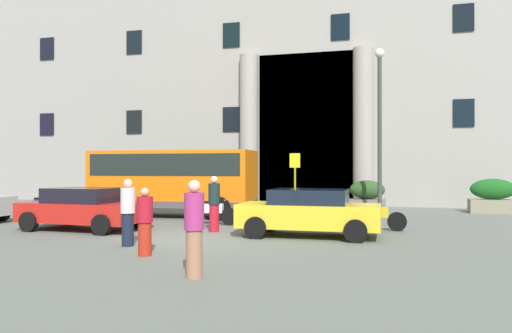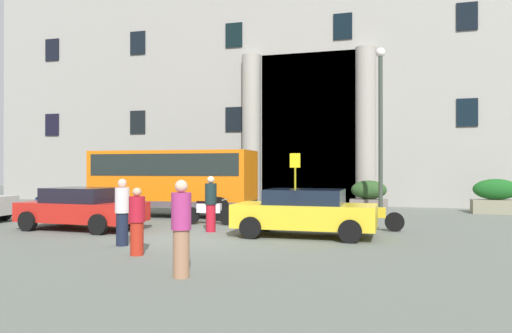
{
  "view_description": "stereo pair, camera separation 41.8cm",
  "coord_description": "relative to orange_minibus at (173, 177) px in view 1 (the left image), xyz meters",
  "views": [
    {
      "loc": [
        5.17,
        -12.59,
        1.97
      ],
      "look_at": [
        0.07,
        6.71,
        2.05
      ],
      "focal_mm": 33.69,
      "sensor_mm": 36.0,
      "label": 1
    },
    {
      "loc": [
        5.57,
        -12.47,
        1.97
      ],
      "look_at": [
        0.07,
        6.71,
        2.05
      ],
      "focal_mm": 33.69,
      "sensor_mm": 36.0,
      "label": 2
    }
  ],
  "objects": [
    {
      "name": "hedge_planter_far_west",
      "position": [
        -6.34,
        4.88,
        -0.98
      ],
      "size": [
        1.67,
        0.71,
        1.3
      ],
      "color": "slate",
      "rests_on": "ground_plane"
    },
    {
      "name": "hedge_planter_far_east",
      "position": [
        12.97,
        4.94,
        -0.88
      ],
      "size": [
        1.97,
        0.88,
        1.51
      ],
      "color": "gray",
      "rests_on": "ground_plane"
    },
    {
      "name": "pedestrian_woman_with_bag",
      "position": [
        2.03,
        -7.17,
        -0.75
      ],
      "size": [
        0.36,
        0.36,
        1.7
      ],
      "rotation": [
        0.0,
        0.0,
        3.02
      ],
      "color": "#161D30",
      "rests_on": "ground_plane"
    },
    {
      "name": "motorcycle_far_end",
      "position": [
        -4.59,
        -2.05,
        -1.15
      ],
      "size": [
        2.02,
        0.58,
        0.89
      ],
      "rotation": [
        0.0,
        0.0,
        -0.15
      ],
      "color": "black",
      "rests_on": "ground_plane"
    },
    {
      "name": "pedestrian_man_crossing",
      "position": [
        3.09,
        -8.27,
        -0.84
      ],
      "size": [
        0.36,
        0.36,
        1.53
      ],
      "rotation": [
        0.0,
        0.0,
        2.68
      ],
      "color": "#A82415",
      "rests_on": "ground_plane"
    },
    {
      "name": "parked_hatchback_near",
      "position": [
        6.21,
        -4.26,
        -0.9
      ],
      "size": [
        4.05,
        1.98,
        1.36
      ],
      "rotation": [
        0.0,
        0.0,
        -0.01
      ],
      "color": "gold",
      "rests_on": "ground_plane"
    },
    {
      "name": "ground_plane",
      "position": [
        3.11,
        -5.5,
        -1.67
      ],
      "size": [
        80.0,
        64.0,
        0.12
      ],
      "primitive_type": "cube",
      "color": "#5B6159"
    },
    {
      "name": "hedge_planter_entrance_right",
      "position": [
        -2.64,
        4.72,
        -0.88
      ],
      "size": [
        1.8,
        0.87,
        1.5
      ],
      "color": "gray",
      "rests_on": "ground_plane"
    },
    {
      "name": "motorcycle_near_kerb",
      "position": [
        2.44,
        -2.32,
        -1.15
      ],
      "size": [
        1.93,
        0.55,
        0.89
      ],
      "rotation": [
        0.0,
        0.0,
        0.06
      ],
      "color": "black",
      "rests_on": "ground_plane"
    },
    {
      "name": "pedestrian_child_trailing",
      "position": [
        3.22,
        -4.05,
        -0.73
      ],
      "size": [
        0.36,
        0.36,
        1.73
      ],
      "rotation": [
        0.0,
        0.0,
        5.51
      ],
      "color": "#AB1626",
      "rests_on": "ground_plane"
    },
    {
      "name": "pedestrian_woman_dark_dress",
      "position": [
        5.0,
        -10.03,
        -0.72
      ],
      "size": [
        0.36,
        0.36,
        1.76
      ],
      "rotation": [
        0.0,
        0.0,
        5.83
      ],
      "color": "#95694B",
      "rests_on": "ground_plane"
    },
    {
      "name": "hedge_planter_entrance_left",
      "position": [
        7.57,
        5.11,
        -0.93
      ],
      "size": [
        1.71,
        0.99,
        1.4
      ],
      "color": "#6F635E",
      "rests_on": "ground_plane"
    },
    {
      "name": "scooter_by_planter",
      "position": [
        7.94,
        -2.41,
        -1.15
      ],
      "size": [
        2.06,
        0.55,
        0.89
      ],
      "rotation": [
        0.0,
        0.0,
        -0.0
      ],
      "color": "black",
      "rests_on": "ground_plane"
    },
    {
      "name": "lamppost_plaza_centre",
      "position": [
        8.15,
        3.1,
        2.56
      ],
      "size": [
        0.4,
        0.4,
        7.11
      ],
      "color": "#333D32",
      "rests_on": "ground_plane"
    },
    {
      "name": "bus_stop_sign",
      "position": [
        4.7,
        1.85,
        0.0
      ],
      "size": [
        0.44,
        0.08,
        2.6
      ],
      "color": "#9A9514",
      "rests_on": "ground_plane"
    },
    {
      "name": "orange_minibus",
      "position": [
        0.0,
        0.0,
        0.0
      ],
      "size": [
        6.69,
        2.71,
        2.68
      ],
      "rotation": [
        0.0,
        0.0,
        0.04
      ],
      "color": "orange",
      "rests_on": "ground_plane"
    },
    {
      "name": "parked_sedan_second",
      "position": [
        -0.99,
        -4.62,
        -0.91
      ],
      "size": [
        3.99,
        2.23,
        1.35
      ],
      "rotation": [
        0.0,
        0.0,
        -0.05
      ],
      "color": "#B41D16",
      "rests_on": "ground_plane"
    },
    {
      "name": "office_building_facade",
      "position": [
        3.11,
        11.98,
        9.11
      ],
      "size": [
        37.71,
        9.77,
        21.45
      ],
      "color": "gray",
      "rests_on": "ground_plane"
    }
  ]
}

